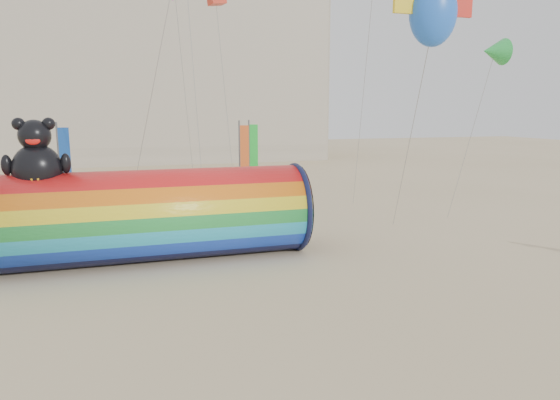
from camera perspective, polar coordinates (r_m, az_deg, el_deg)
name	(u,v)px	position (r m, az deg, el deg)	size (l,w,h in m)	color
ground	(279,273)	(18.14, -0.10, -8.37)	(160.00, 160.00, 0.00)	#CCB58C
hotel_building	(56,70)	(62.94, -24.25, 13.41)	(60.40, 15.40, 20.60)	#B7AD99
windsock_assembly	(150,213)	(19.96, -14.64, -1.45)	(12.19, 3.71, 5.62)	red
festival_banners	(194,163)	(30.69, -9.83, 4.14)	(11.83, 3.11, 5.20)	#59595E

